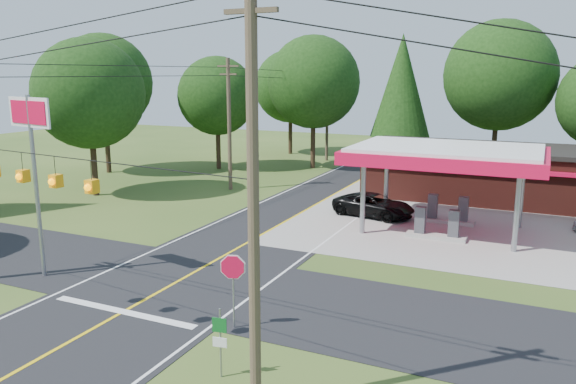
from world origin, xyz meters
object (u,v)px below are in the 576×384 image
at_px(suv_car, 374,205).
at_px(big_stop_sign, 32,141).
at_px(gas_canopy, 446,157).
at_px(octagonal_stop_sign, 233,273).

height_order(suv_car, big_stop_sign, big_stop_sign).
bearing_deg(gas_canopy, big_stop_sign, -134.68).
bearing_deg(octagonal_stop_sign, gas_canopy, 74.31).
height_order(gas_canopy, octagonal_stop_sign, gas_canopy).
distance_m(big_stop_sign, octagonal_stop_sign, 11.14).
relative_size(gas_canopy, big_stop_sign, 1.33).
distance_m(gas_canopy, big_stop_sign, 21.19).
distance_m(suv_car, octagonal_stop_sign, 17.57).
bearing_deg(suv_car, gas_canopy, -97.20).
distance_m(gas_canopy, suv_car, 5.93).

